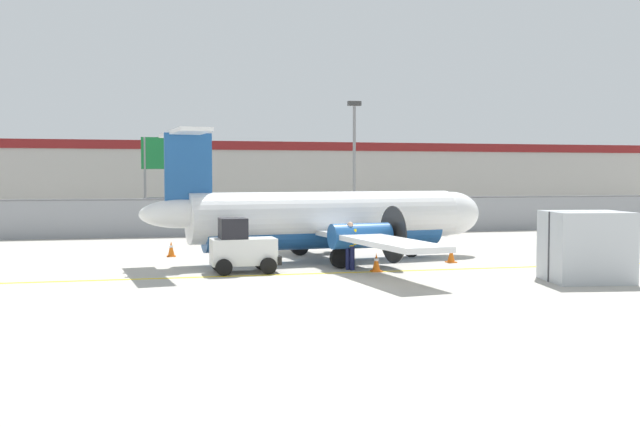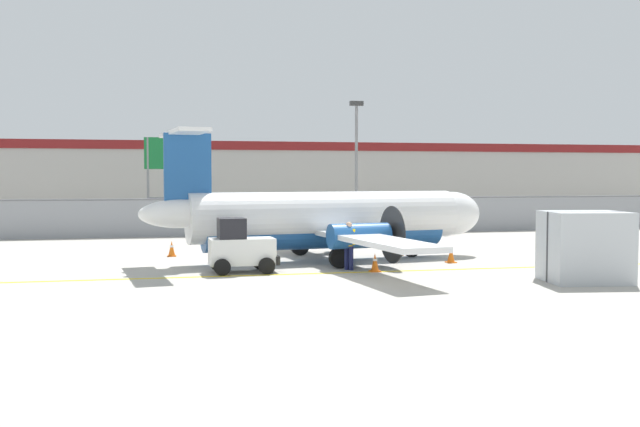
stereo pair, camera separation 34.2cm
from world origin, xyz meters
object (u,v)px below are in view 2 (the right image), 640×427
at_px(traffic_cone_near_right, 398,248).
at_px(traffic_cone_far_left, 451,255).
at_px(baggage_tug, 240,248).
at_px(ground_crew_worker, 349,243).
at_px(traffic_cone_near_left, 172,249).
at_px(parked_car_3, 332,206).
at_px(parked_car_0, 36,216).
at_px(parked_car_4, 438,206).
at_px(cargo_container, 585,247).
at_px(parked_car_1, 165,208).
at_px(parked_car_2, 242,207).
at_px(apron_light_pole, 356,157).
at_px(highway_sign, 177,161).
at_px(commuter_airplane, 331,220).
at_px(traffic_cone_far_right, 375,263).

distance_m(traffic_cone_near_right, traffic_cone_far_left, 3.06).
relative_size(baggage_tug, ground_crew_worker, 1.40).
xyz_separation_m(traffic_cone_near_left, parked_car_3, (12.80, 25.93, 0.58)).
bearing_deg(parked_car_0, baggage_tug, -64.43).
bearing_deg(ground_crew_worker, parked_car_4, -154.65).
relative_size(traffic_cone_far_left, parked_car_4, 0.15).
distance_m(cargo_container, parked_car_0, 32.84).
relative_size(baggage_tug, parked_car_1, 0.55).
relative_size(parked_car_2, apron_light_pole, 0.59).
bearing_deg(parked_car_3, parked_car_0, -154.00).
bearing_deg(baggage_tug, highway_sign, 93.63).
xyz_separation_m(traffic_cone_near_right, parked_car_4, (11.77, 25.43, 0.58)).
distance_m(commuter_airplane, traffic_cone_far_right, 3.75).
height_order(commuter_airplane, parked_car_2, commuter_airplane).
relative_size(commuter_airplane, baggage_tug, 6.76).
height_order(cargo_container, parked_car_4, cargo_container).
distance_m(baggage_tug, parked_car_3, 33.15).
height_order(parked_car_0, apron_light_pole, apron_light_pole).
distance_m(baggage_tug, parked_car_4, 34.82).
bearing_deg(commuter_airplane, parked_car_0, 118.80).
bearing_deg(parked_car_0, parked_car_1, 49.64).
bearing_deg(traffic_cone_near_left, parked_car_2, 77.77).
distance_m(ground_crew_worker, traffic_cone_near_left, 8.31).
height_order(baggage_tug, parked_car_1, baggage_tug).
distance_m(cargo_container, traffic_cone_far_right, 6.83).
distance_m(parked_car_0, apron_light_pole, 20.02).
bearing_deg(parked_car_3, apron_light_pole, -99.34).
xyz_separation_m(traffic_cone_far_left, apron_light_pole, (-0.69, 11.35, 3.99)).
xyz_separation_m(traffic_cone_near_left, traffic_cone_far_right, (6.84, -6.27, 0.00)).
xyz_separation_m(ground_crew_worker, traffic_cone_far_right, (0.77, -0.63, -0.64)).
distance_m(ground_crew_worker, traffic_cone_far_right, 1.18).
distance_m(traffic_cone_far_right, parked_car_0, 26.53).
height_order(traffic_cone_far_right, parked_car_0, parked_car_0).
bearing_deg(parked_car_1, parked_car_2, 10.37).
relative_size(traffic_cone_near_left, highway_sign, 0.12).
bearing_deg(parked_car_1, apron_light_pole, -57.18).
distance_m(baggage_tug, parked_car_2, 31.11).
xyz_separation_m(traffic_cone_far_left, parked_car_4, (10.61, 28.26, 0.58)).
bearing_deg(parked_car_2, cargo_container, -74.36).
xyz_separation_m(traffic_cone_far_right, highway_sign, (-6.45, 18.03, 3.83)).
height_order(ground_crew_worker, parked_car_4, same).
bearing_deg(traffic_cone_near_left, parked_car_3, 63.73).
bearing_deg(cargo_container, traffic_cone_near_left, 149.76).
relative_size(parked_car_1, parked_car_4, 1.01).
height_order(traffic_cone_near_right, parked_car_0, parked_car_0).
relative_size(cargo_container, highway_sign, 0.48).
bearing_deg(parked_car_3, traffic_cone_far_left, -94.63).
bearing_deg(apron_light_pole, commuter_airplane, -110.41).
height_order(traffic_cone_near_left, traffic_cone_far_right, same).
xyz_separation_m(commuter_airplane, parked_car_4, (14.93, 26.66, -0.71)).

